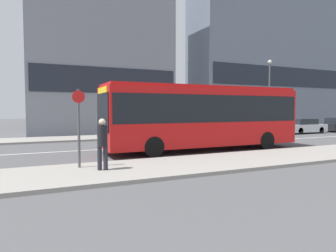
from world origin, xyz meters
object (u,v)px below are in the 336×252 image
object	(u,v)px
city_bus	(203,114)
parked_car_0	(262,128)
pedestrian_near_stop	(102,141)
parked_car_1	(303,126)
bus_stop_sign	(79,122)
street_lamp	(269,88)

from	to	relation	value
city_bus	parked_car_0	distance (m)	11.23
pedestrian_near_stop	parked_car_1	bearing A→B (deg)	42.58
bus_stop_sign	parked_car_0	bearing A→B (deg)	28.50
parked_car_1	pedestrian_near_stop	xyz separation A→B (m)	(-20.33, -9.55, 0.50)
city_bus	street_lamp	xyz separation A→B (m)	(12.26, 8.17, 2.29)
pedestrian_near_stop	city_bus	bearing A→B (deg)	48.35
city_bus	parked_car_0	size ratio (longest dim) A/B	2.74
parked_car_0	street_lamp	world-z (taller)	street_lamp
bus_stop_sign	street_lamp	distance (m)	22.24
city_bus	bus_stop_sign	distance (m)	7.45
parked_car_0	street_lamp	xyz separation A→B (m)	(2.81, 2.25, 3.62)
pedestrian_near_stop	bus_stop_sign	world-z (taller)	bus_stop_sign
city_bus	parked_car_1	size ratio (longest dim) A/B	2.58
pedestrian_near_stop	street_lamp	xyz separation A→B (m)	(18.46, 11.88, 3.11)
parked_car_1	pedestrian_near_stop	size ratio (longest dim) A/B	2.38
parked_car_0	bus_stop_sign	world-z (taller)	bus_stop_sign
parked_car_0	bus_stop_sign	distance (m)	18.58
city_bus	parked_car_0	bearing A→B (deg)	30.48
parked_car_1	bus_stop_sign	xyz separation A→B (m)	(-20.98, -8.77, 1.12)
parked_car_1	street_lamp	distance (m)	4.69
bus_stop_sign	street_lamp	size ratio (longest dim) A/B	0.41
parked_car_0	bus_stop_sign	size ratio (longest dim) A/B	1.41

